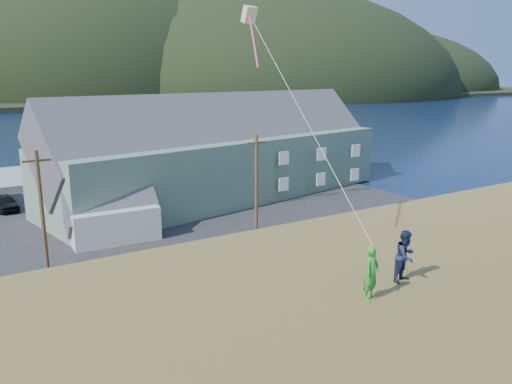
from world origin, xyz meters
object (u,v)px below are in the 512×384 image
at_px(lodge, 225,150).
at_px(shed_white, 111,213).
at_px(kite_flyer_navy, 405,256).
at_px(kite_flyer_green, 371,273).

relative_size(lodge, shed_white, 5.47).
relative_size(shed_white, kite_flyer_navy, 4.63).
bearing_deg(lodge, shed_white, -162.98).
bearing_deg(kite_flyer_green, lodge, 49.48).
distance_m(lodge, kite_flyer_green, 41.70).
xyz_separation_m(lodge, shed_white, (-14.83, -7.85, -3.07)).
height_order(lodge, kite_flyer_green, lodge).
bearing_deg(kite_flyer_navy, shed_white, 79.08).
bearing_deg(lodge, kite_flyer_green, -123.26).
bearing_deg(shed_white, kite_flyer_green, -90.48).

